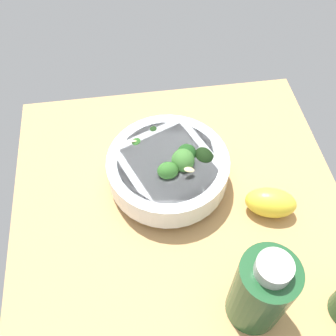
# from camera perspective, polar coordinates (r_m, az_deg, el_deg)

# --- Properties ---
(ground_plane) EXTENTS (0.56, 0.56, 0.04)m
(ground_plane) POSITION_cam_1_polar(r_m,az_deg,el_deg) (0.69, 1.62, -6.05)
(ground_plane) COLOR tan
(bowl_of_broccoli) EXTENTS (0.20, 0.20, 0.10)m
(bowl_of_broccoli) POSITION_cam_1_polar(r_m,az_deg,el_deg) (0.66, 0.15, 0.08)
(bowl_of_broccoli) COLOR white
(bowl_of_broccoli) RESTS_ON ground_plane
(lemon_wedge) EXTENTS (0.09, 0.07, 0.05)m
(lemon_wedge) POSITION_cam_1_polar(r_m,az_deg,el_deg) (0.66, 14.66, -4.88)
(lemon_wedge) COLOR yellow
(lemon_wedge) RESTS_ON ground_plane
(bottle_short) EXTENTS (0.08, 0.08, 0.16)m
(bottle_short) POSITION_cam_1_polar(r_m,az_deg,el_deg) (0.54, 13.36, -16.94)
(bottle_short) COLOR #194723
(bottle_short) RESTS_ON ground_plane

